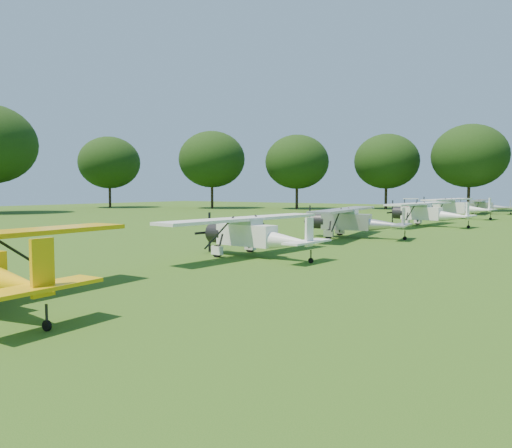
{
  "coord_description": "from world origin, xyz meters",
  "views": [
    {
      "loc": [
        13.3,
        -22.92,
        3.21
      ],
      "look_at": [
        -1.19,
        -1.47,
        1.4
      ],
      "focal_mm": 35.0,
      "sensor_mm": 36.0,
      "label": 1
    }
  ],
  "objects_px": {
    "aircraft_4": "(354,219)",
    "golf_cart": "(410,207)",
    "aircraft_5": "(427,211)",
    "aircraft_6": "(455,206)",
    "aircraft_3": "(254,232)",
    "aircraft_7": "(484,205)"
  },
  "relations": [
    {
      "from": "aircraft_4",
      "to": "golf_cart",
      "type": "relative_size",
      "value": 4.27
    },
    {
      "from": "aircraft_5",
      "to": "golf_cart",
      "type": "bearing_deg",
      "value": 115.97
    },
    {
      "from": "aircraft_5",
      "to": "aircraft_6",
      "type": "height_order",
      "value": "aircraft_6"
    },
    {
      "from": "aircraft_4",
      "to": "aircraft_5",
      "type": "relative_size",
      "value": 0.95
    },
    {
      "from": "aircraft_3",
      "to": "aircraft_7",
      "type": "xyz_separation_m",
      "value": [
        1.56,
        50.91,
        -0.03
      ]
    },
    {
      "from": "aircraft_4",
      "to": "golf_cart",
      "type": "bearing_deg",
      "value": 94.3
    },
    {
      "from": "aircraft_3",
      "to": "aircraft_4",
      "type": "distance_m",
      "value": 11.36
    },
    {
      "from": "aircraft_7",
      "to": "golf_cart",
      "type": "height_order",
      "value": "aircraft_7"
    },
    {
      "from": "aircraft_3",
      "to": "golf_cart",
      "type": "bearing_deg",
      "value": 104.43
    },
    {
      "from": "aircraft_5",
      "to": "aircraft_3",
      "type": "bearing_deg",
      "value": -86.87
    },
    {
      "from": "aircraft_3",
      "to": "aircraft_6",
      "type": "bearing_deg",
      "value": 94.15
    },
    {
      "from": "aircraft_5",
      "to": "aircraft_4",
      "type": "bearing_deg",
      "value": -88.74
    },
    {
      "from": "aircraft_3",
      "to": "aircraft_7",
      "type": "distance_m",
      "value": 50.93
    },
    {
      "from": "aircraft_6",
      "to": "golf_cart",
      "type": "xyz_separation_m",
      "value": [
        -9.14,
        14.23,
        -0.75
      ]
    },
    {
      "from": "aircraft_6",
      "to": "aircraft_3",
      "type": "bearing_deg",
      "value": -85.54
    },
    {
      "from": "aircraft_4",
      "to": "aircraft_7",
      "type": "height_order",
      "value": "aircraft_4"
    },
    {
      "from": "aircraft_5",
      "to": "golf_cart",
      "type": "relative_size",
      "value": 4.48
    },
    {
      "from": "aircraft_6",
      "to": "aircraft_7",
      "type": "bearing_deg",
      "value": 92.06
    },
    {
      "from": "aircraft_6",
      "to": "aircraft_5",
      "type": "bearing_deg",
      "value": -81.63
    },
    {
      "from": "aircraft_5",
      "to": "aircraft_6",
      "type": "bearing_deg",
      "value": 99.14
    },
    {
      "from": "aircraft_7",
      "to": "aircraft_6",
      "type": "bearing_deg",
      "value": -97.64
    },
    {
      "from": "aircraft_3",
      "to": "aircraft_7",
      "type": "height_order",
      "value": "aircraft_3"
    }
  ]
}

